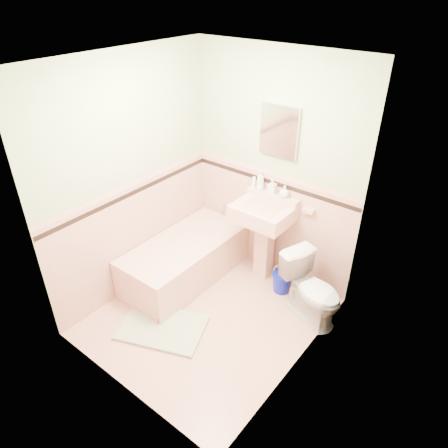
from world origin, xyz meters
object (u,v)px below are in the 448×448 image
Objects in this scene: sink at (262,243)px; soap_bottle_left at (261,180)px; bathtub at (185,261)px; soap_bottle_mid at (272,186)px; medicine_cabinet at (279,131)px; shoe at (158,316)px; toilet at (313,290)px; bucket at (282,282)px; soap_bottle_right at (285,192)px.

sink is 0.69m from soap_bottle_left.
bathtub is 9.00× the size of soap_bottle_mid.
medicine_cabinet is at bearing 47.42° from bathtub.
bathtub reaches higher than shoe.
soap_bottle_left reaches higher than toilet.
bucket is 1.40m from shoe.
bathtub is at bearing 126.81° from shoe.
sink is at bearing -90.00° from medicine_cabinet.
medicine_cabinet reaches higher than toilet.
bathtub is 1.38m from soap_bottle_right.
toilet is (0.63, -0.39, -0.74)m from soap_bottle_right.
sink is at bearing -46.59° from soap_bottle_left.
soap_bottle_left is (-0.17, -0.03, -0.57)m from medicine_cabinet.
medicine_cabinet is 3.30× the size of shoe.
soap_bottle_mid reaches higher than sink.
sink is at bearing -84.82° from soap_bottle_mid.
bucket is at bearing 74.00° from shoe.
bucket is (-0.43, 0.16, -0.23)m from toilet.
soap_bottle_left is at bearing -170.01° from medicine_cabinet.
medicine_cabinet is 2.44× the size of soap_bottle_left.
sink is at bearing 87.41° from shoe.
soap_bottle_mid is 1.04× the size of shoe.
soap_bottle_right is at bearing 0.00° from soap_bottle_mid.
sink is at bearing 171.65° from bucket.
toilet is 3.04× the size of bucket.
sink is 1.24m from medicine_cabinet.
toilet is (1.44, 0.32, 0.12)m from bathtub.
toilet is at bearing 57.14° from shoe.
soap_bottle_mid is 0.74× the size of bucket.
soap_bottle_right is (0.13, -0.03, -0.62)m from medicine_cabinet.
toilet is (0.76, -0.21, -0.13)m from sink.
sink reaches higher than bathtub.
toilet reaches higher than bucket.
sink is 0.80m from toilet.
soap_bottle_left is 1.35× the size of shoe.
bathtub is 9.39× the size of shoe.
medicine_cabinet is 1.64m from bucket.
sink is at bearing 94.31° from toilet.
toilet reaches higher than bathtub.
bathtub is 0.90m from sink.
medicine_cabinet is 3.16× the size of soap_bottle_mid.
bucket reaches higher than shoe.
medicine_cabinet is (0.00, 0.21, 1.22)m from sink.
soap_bottle_mid reaches higher than shoe.
soap_bottle_right is 0.20× the size of toilet.
medicine_cabinet reaches higher than shoe.
soap_bottle_left is at bearing 133.41° from sink.
bucket is at bearing 25.63° from bathtub.
bucket is (0.19, -0.23, -0.97)m from soap_bottle_right.
soap_bottle_mid is (0.66, 0.71, 0.88)m from bathtub.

